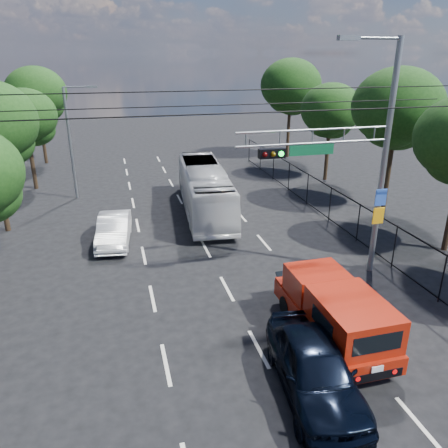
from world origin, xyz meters
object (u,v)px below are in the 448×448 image
object	(u,v)px
red_pickup	(334,311)
white_bus	(205,189)
signal_mast	(358,154)
navy_hatchback	(314,368)
white_van	(114,230)

from	to	relation	value
red_pickup	white_bus	size ratio (longest dim) A/B	0.55
signal_mast	red_pickup	distance (m)	6.45
red_pickup	navy_hatchback	world-z (taller)	red_pickup
white_van	signal_mast	bearing A→B (deg)	-25.50
navy_hatchback	white_bus	distance (m)	15.42
signal_mast	navy_hatchback	distance (m)	8.79
navy_hatchback	white_bus	bearing A→B (deg)	95.90
white_van	red_pickup	bearing A→B (deg)	-49.60
red_pickup	navy_hatchback	size ratio (longest dim) A/B	1.15
red_pickup	white_van	xyz separation A→B (m)	(-6.78, 9.99, -0.39)
white_bus	navy_hatchback	bearing A→B (deg)	-85.68
navy_hatchback	white_bus	world-z (taller)	white_bus
white_bus	red_pickup	bearing A→B (deg)	-78.72
signal_mast	white_van	bearing A→B (deg)	148.26
signal_mast	red_pickup	size ratio (longest dim) A/B	1.72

